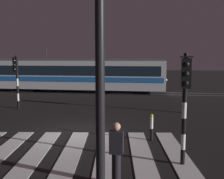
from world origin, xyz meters
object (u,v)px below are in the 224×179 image
traffic_light_corner_far_right (186,81)px  tram (73,74)px  traffic_light_corner_far_left (16,74)px  traffic_light_corner_near_right (185,93)px  pedestrian_waiting_at_kerb (116,154)px  bollard_island_edge (152,127)px

traffic_light_corner_far_right → tram: tram is taller
traffic_light_corner_far_left → traffic_light_corner_near_right: 12.59m
traffic_light_corner_far_left → pedestrian_waiting_at_kerb: bearing=-50.2°
traffic_light_corner_far_right → tram: (-9.71, 8.60, -0.25)m
bollard_island_edge → traffic_light_corner_far_left: bearing=148.0°
traffic_light_corner_far_right → traffic_light_corner_far_left: bearing=-179.0°
traffic_light_corner_far_left → tram: (1.13, 8.79, -0.55)m
traffic_light_corner_near_right → tram: tram is taller
traffic_light_corner_near_right → tram: (-8.67, 16.70, -0.56)m
traffic_light_corner_far_left → bollard_island_edge: bearing=-32.0°
tram → traffic_light_corner_near_right: bearing=-62.6°
traffic_light_corner_far_left → traffic_light_corner_far_right: bearing=1.0°
traffic_light_corner_far_left → pedestrian_waiting_at_kerb: (7.90, -9.50, -1.43)m
traffic_light_corner_far_right → pedestrian_waiting_at_kerb: (-2.93, -9.69, -1.12)m
pedestrian_waiting_at_kerb → bollard_island_edge: (0.91, 3.99, -0.32)m
traffic_light_corner_near_right → pedestrian_waiting_at_kerb: size_ratio=2.05×
traffic_light_corner_near_right → tram: 18.82m
traffic_light_corner_far_left → traffic_light_corner_far_right: size_ratio=1.15×
pedestrian_waiting_at_kerb → traffic_light_corner_far_right: bearing=73.2°
traffic_light_corner_far_left → bollard_island_edge: size_ratio=3.15×
traffic_light_corner_near_right → bollard_island_edge: traffic_light_corner_near_right is taller
traffic_light_corner_far_right → pedestrian_waiting_at_kerb: size_ratio=1.77×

